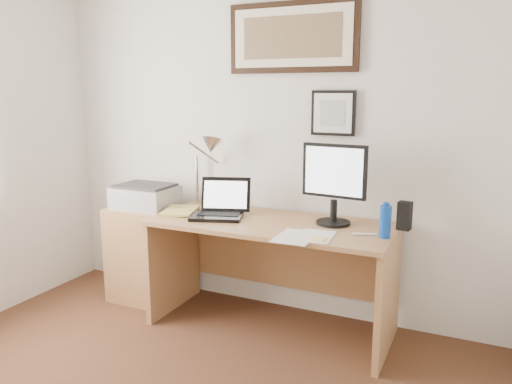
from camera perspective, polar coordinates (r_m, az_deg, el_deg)
The scene contains 17 objects.
wall_back at distance 3.60m, azimuth 1.90°, elevation 5.96°, with size 3.50×0.02×2.50m, color silver.
side_cabinet at distance 3.97m, azimuth -12.47°, elevation -6.87°, with size 0.50×0.40×0.73m, color #9B6D41.
water_bottle at distance 3.01m, azimuth 14.57°, elevation -3.32°, with size 0.07×0.07×0.19m, color #0C3FA8.
bottle_cap at distance 2.98m, azimuth 14.67°, elevation -1.35°, with size 0.03×0.03×0.02m, color #0C3FA8.
speaker at distance 3.21m, azimuth 16.61°, elevation -2.62°, with size 0.08×0.07×0.18m, color black.
paper_sheet_a at distance 2.96m, azimuth 4.57°, elevation -5.13°, with size 0.22×0.31×0.00m, color silver.
paper_sheet_b at distance 2.98m, azimuth 6.85°, elevation -5.02°, with size 0.20×0.28×0.00m, color silver.
sticky_pad at distance 2.91m, azimuth 7.14°, elevation -5.36°, with size 0.08×0.08×0.01m, color #FBE177.
marker_pen at distance 3.05m, azimuth 12.30°, elevation -4.74°, with size 0.02×0.02×0.14m, color white.
book at distance 3.61m, azimuth -10.34°, elevation -2.07°, with size 0.22×0.30×0.02m, color #D0C061.
desk at distance 3.43m, azimuth 2.27°, elevation -6.87°, with size 1.60×0.70×0.75m.
laptop at distance 3.41m, azimuth -4.13°, elevation -1.89°, with size 0.40×0.39×0.26m.
lcd_monitor at distance 3.19m, azimuth 8.91°, elevation 1.34°, with size 0.42×0.22×0.52m.
printer at distance 3.84m, azimuth -12.51°, elevation -0.48°, with size 0.44×0.34×0.18m.
desk_lamp at distance 3.62m, azimuth -5.27°, elevation 4.95°, with size 0.29×0.27×0.53m.
picture_large at distance 3.52m, azimuth 4.15°, elevation 17.24°, with size 0.92×0.04×0.47m.
picture_small at distance 3.41m, azimuth 8.81°, elevation 8.90°, with size 0.30×0.03×0.30m.
Camera 1 is at (1.40, -1.30, 1.59)m, focal length 35.00 mm.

